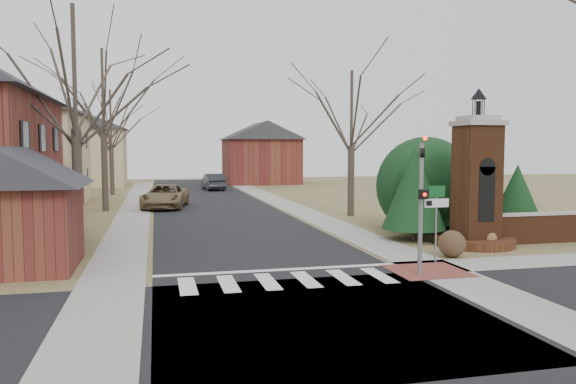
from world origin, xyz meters
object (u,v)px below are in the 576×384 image
object	(u,v)px
brick_gate_monument	(476,194)
pickup_truck	(165,196)
distant_car	(213,182)
traffic_signal_pole	(421,194)
sign_post	(436,209)

from	to	relation	value
brick_gate_monument	pickup_truck	bearing A→B (deg)	124.10
distant_car	pickup_truck	bearing A→B (deg)	67.99
traffic_signal_pole	pickup_truck	distance (m)	23.78
brick_gate_monument	distant_car	distance (m)	34.65
brick_gate_monument	traffic_signal_pole	bearing A→B (deg)	-136.76
traffic_signal_pole	brick_gate_monument	world-z (taller)	brick_gate_monument
traffic_signal_pole	distant_car	distance (m)	38.39
sign_post	distant_car	size ratio (longest dim) A/B	0.57
pickup_truck	distant_car	size ratio (longest dim) A/B	1.19
distant_car	brick_gate_monument	bearing A→B (deg)	97.37
sign_post	distant_car	xyz separation A→B (m)	(-3.99, 36.83, -1.16)
traffic_signal_pole	brick_gate_monument	xyz separation A→B (m)	(4.70, 4.42, -0.42)
pickup_truck	sign_post	bearing A→B (deg)	-57.37
pickup_truck	distant_car	bearing A→B (deg)	82.86
traffic_signal_pole	pickup_truck	size ratio (longest dim) A/B	0.78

